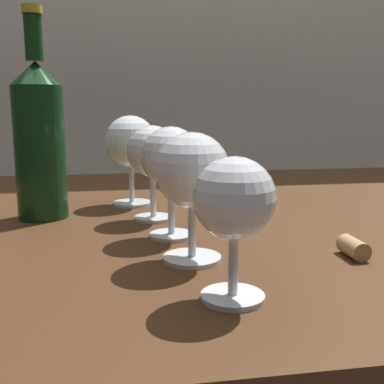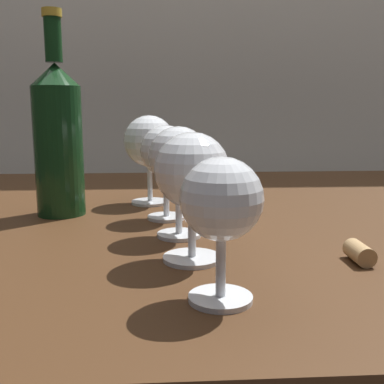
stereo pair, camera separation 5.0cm
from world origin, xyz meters
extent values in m
cube|color=#472B16|center=(0.00, 0.00, 0.75)|extent=(1.35, 0.95, 0.03)
cylinder|color=white|center=(-0.06, -0.35, 0.77)|extent=(0.06, 0.06, 0.00)
cylinder|color=white|center=(-0.06, -0.35, 0.80)|extent=(0.01, 0.01, 0.06)
sphere|color=white|center=(-0.06, -0.35, 0.86)|extent=(0.07, 0.07, 0.07)
ellipsoid|color=#470A16|center=(-0.06, -0.35, 0.86)|extent=(0.06, 0.06, 0.02)
cylinder|color=white|center=(-0.07, -0.24, 0.77)|extent=(0.07, 0.07, 0.00)
cylinder|color=white|center=(-0.07, -0.24, 0.81)|extent=(0.01, 0.01, 0.07)
sphere|color=white|center=(-0.07, -0.24, 0.87)|extent=(0.08, 0.08, 0.08)
ellipsoid|color=beige|center=(-0.07, -0.24, 0.87)|extent=(0.07, 0.07, 0.04)
cylinder|color=white|center=(-0.09, -0.14, 0.77)|extent=(0.06, 0.06, 0.00)
cylinder|color=white|center=(-0.09, -0.14, 0.81)|extent=(0.01, 0.01, 0.08)
sphere|color=white|center=(-0.09, -0.14, 0.87)|extent=(0.08, 0.08, 0.08)
ellipsoid|color=#380711|center=(-0.09, -0.14, 0.87)|extent=(0.07, 0.07, 0.03)
cylinder|color=white|center=(-0.10, -0.04, 0.77)|extent=(0.06, 0.06, 0.00)
cylinder|color=white|center=(-0.10, -0.04, 0.81)|extent=(0.01, 0.01, 0.08)
sphere|color=white|center=(-0.10, -0.04, 0.87)|extent=(0.08, 0.08, 0.08)
ellipsoid|color=maroon|center=(-0.10, -0.04, 0.87)|extent=(0.07, 0.07, 0.03)
cylinder|color=white|center=(-0.13, 0.08, 0.77)|extent=(0.07, 0.07, 0.00)
cylinder|color=white|center=(-0.13, 0.08, 0.81)|extent=(0.01, 0.01, 0.08)
sphere|color=white|center=(-0.13, 0.08, 0.88)|extent=(0.09, 0.09, 0.09)
ellipsoid|color=pink|center=(-0.13, 0.08, 0.88)|extent=(0.08, 0.08, 0.04)
cylinder|color=#143819|center=(-0.27, 0.00, 0.87)|extent=(0.08, 0.08, 0.20)
cone|color=#143819|center=(-0.27, 0.00, 0.99)|extent=(0.08, 0.08, 0.03)
cylinder|color=#143819|center=(-0.27, 0.00, 1.04)|extent=(0.03, 0.03, 0.07)
cylinder|color=gold|center=(-0.27, 0.00, 1.08)|extent=(0.03, 0.03, 0.01)
cylinder|color=tan|center=(0.11, -0.26, 0.78)|extent=(0.02, 0.04, 0.02)
camera|label=1|loc=(-0.16, -0.73, 0.94)|focal=43.27mm
camera|label=2|loc=(-0.11, -0.74, 0.94)|focal=43.27mm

